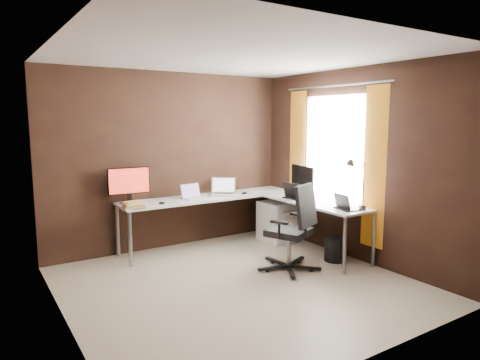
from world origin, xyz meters
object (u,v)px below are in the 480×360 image
object	(u,v)px
monitor_right	(303,179)
laptop_white	(192,195)
laptop_black_small	(345,206)
book_stack	(134,205)
drawer_pedestal	(277,222)
laptop_silver	(223,191)
laptop_black_big	(296,195)
wastebasket	(335,249)
office_chair	(292,245)
monitor_left	(129,183)
desk_lamp	(356,178)

from	to	relation	value
monitor_right	laptop_white	distance (m)	1.58
laptop_white	laptop_black_small	distance (m)	2.11
book_stack	monitor_right	bearing A→B (deg)	-14.30
drawer_pedestal	laptop_silver	world-z (taller)	laptop_silver
laptop_white	laptop_black_big	size ratio (longest dim) A/B	0.85
monitor_right	wastebasket	distance (m)	1.10
monitor_right	office_chair	bearing A→B (deg)	141.08
monitor_right	office_chair	distance (m)	1.21
monitor_left	laptop_black_small	bearing A→B (deg)	-37.12
laptop_silver	wastebasket	world-z (taller)	laptop_silver
book_stack	desk_lamp	size ratio (longest dim) A/B	0.44
book_stack	laptop_white	bearing A→B (deg)	11.89
drawer_pedestal	office_chair	distance (m)	1.27
laptop_black_big	book_stack	world-z (taller)	laptop_black_big
laptop_silver	laptop_black_small	size ratio (longest dim) A/B	1.38
monitor_left	desk_lamp	world-z (taller)	desk_lamp
laptop_silver	office_chair	bearing A→B (deg)	-49.37
drawer_pedestal	monitor_right	world-z (taller)	monitor_right
laptop_white	monitor_right	bearing A→B (deg)	-36.84
laptop_black_small	book_stack	distance (m)	2.65
monitor_left	monitor_right	size ratio (longest dim) A/B	1.01
laptop_silver	wastebasket	distance (m)	1.83
laptop_black_big	desk_lamp	world-z (taller)	desk_lamp
monitor_right	wastebasket	world-z (taller)	monitor_right
laptop_silver	desk_lamp	xyz separation A→B (m)	(0.81, -1.82, 0.34)
laptop_silver	book_stack	distance (m)	1.46
laptop_white	office_chair	bearing A→B (deg)	-73.99
monitor_right	laptop_white	bearing A→B (deg)	69.27
laptop_black_small	wastebasket	bearing A→B (deg)	-3.63
drawer_pedestal	wastebasket	xyz separation A→B (m)	(0.07, -1.15, -0.15)
desk_lamp	office_chair	size ratio (longest dim) A/B	0.59
laptop_silver	laptop_black_small	distance (m)	1.88
laptop_silver	desk_lamp	world-z (taller)	desk_lamp
wastebasket	drawer_pedestal	bearing A→B (deg)	93.49
drawer_pedestal	monitor_right	size ratio (longest dim) A/B	1.09
laptop_black_big	laptop_silver	bearing A→B (deg)	33.71
laptop_silver	laptop_black_big	size ratio (longest dim) A/B	1.22
laptop_black_small	office_chair	xyz separation A→B (m)	(-0.64, 0.25, -0.46)
monitor_right	laptop_silver	size ratio (longest dim) A/B	1.21
monitor_left	laptop_black_big	distance (m)	2.28
drawer_pedestal	laptop_black_big	size ratio (longest dim) A/B	1.61
monitor_right	book_stack	xyz separation A→B (m)	(-2.28, 0.58, -0.22)
desk_lamp	office_chair	bearing A→B (deg)	177.83
laptop_white	office_chair	size ratio (longest dim) A/B	0.30
monitor_left	wastebasket	xyz separation A→B (m)	(2.17, -1.62, -0.85)
laptop_silver	drawer_pedestal	bearing A→B (deg)	8.77
drawer_pedestal	laptop_black_big	xyz separation A→B (m)	(-0.05, -0.48, 0.48)
laptop_black_small	book_stack	world-z (taller)	laptop_black_small
drawer_pedestal	laptop_black_small	bearing A→B (deg)	-89.25
monitor_right	laptop_white	world-z (taller)	monitor_right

